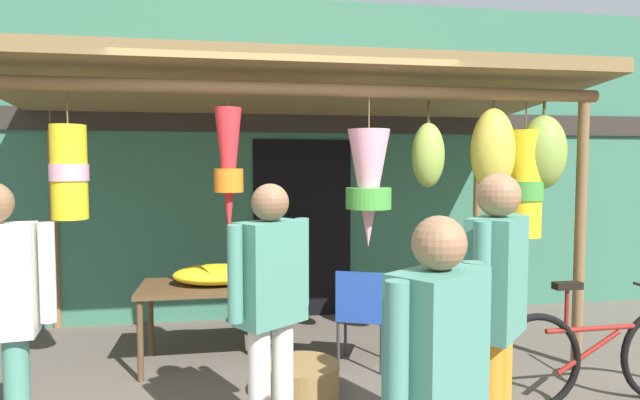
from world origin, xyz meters
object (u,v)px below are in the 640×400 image
(vendor_in_orange, at_px, (437,382))
(customer_foreground, at_px, (496,304))
(display_table, at_px, (212,293))
(parked_bicycle, at_px, (600,356))
(wicker_basket_by_table, at_px, (302,382))
(flower_heap_on_table, at_px, (219,274))
(folding_chair, at_px, (361,310))
(shopper_by_bananas, at_px, (271,297))

(vendor_in_orange, distance_m, customer_foreground, 0.92)
(display_table, relative_size, parked_bicycle, 0.69)
(vendor_in_orange, bearing_deg, wicker_basket_by_table, 97.89)
(flower_heap_on_table, height_order, customer_foreground, customer_foreground)
(flower_heap_on_table, height_order, folding_chair, flower_heap_on_table)
(flower_heap_on_table, relative_size, wicker_basket_by_table, 1.40)
(flower_heap_on_table, bearing_deg, display_table, -168.35)
(flower_heap_on_table, bearing_deg, wicker_basket_by_table, -55.76)
(folding_chair, xyz_separation_m, wicker_basket_by_table, (-0.58, -0.55, -0.36))
(vendor_in_orange, height_order, customer_foreground, customer_foreground)
(display_table, height_order, wicker_basket_by_table, display_table)
(folding_chair, bearing_deg, display_table, 165.59)
(folding_chair, relative_size, customer_foreground, 0.50)
(folding_chair, height_order, parked_bicycle, parked_bicycle)
(parked_bicycle, bearing_deg, flower_heap_on_table, 154.85)
(parked_bicycle, height_order, customer_foreground, customer_foreground)
(wicker_basket_by_table, distance_m, customer_foreground, 1.70)
(parked_bicycle, height_order, shopper_by_bananas, shopper_by_bananas)
(flower_heap_on_table, xyz_separation_m, folding_chair, (1.18, -0.33, -0.27))
(shopper_by_bananas, bearing_deg, parked_bicycle, 7.06)
(folding_chair, height_order, vendor_in_orange, vendor_in_orange)
(display_table, relative_size, shopper_by_bananas, 0.75)
(folding_chair, bearing_deg, flower_heap_on_table, 164.32)
(wicker_basket_by_table, relative_size, parked_bicycle, 0.31)
(flower_heap_on_table, relative_size, shopper_by_bananas, 0.47)
(parked_bicycle, relative_size, vendor_in_orange, 1.15)
(parked_bicycle, distance_m, customer_foreground, 1.62)
(shopper_by_bananas, bearing_deg, flower_heap_on_table, 101.54)
(wicker_basket_by_table, height_order, parked_bicycle, parked_bicycle)
(wicker_basket_by_table, xyz_separation_m, customer_foreground, (0.86, -1.20, 0.85))
(flower_heap_on_table, distance_m, shopper_by_bananas, 1.61)
(wicker_basket_by_table, xyz_separation_m, shopper_by_bananas, (-0.28, -0.69, 0.81))
(parked_bicycle, distance_m, shopper_by_bananas, 2.48)
(display_table, distance_m, wicker_basket_by_table, 1.19)
(flower_heap_on_table, distance_m, folding_chair, 1.25)
(folding_chair, bearing_deg, customer_foreground, -80.83)
(parked_bicycle, bearing_deg, customer_foreground, -147.18)
(display_table, xyz_separation_m, parked_bicycle, (2.77, -1.26, -0.27))
(display_table, bearing_deg, parked_bicycle, -24.45)
(folding_chair, bearing_deg, shopper_by_bananas, -124.77)
(wicker_basket_by_table, bearing_deg, customer_foreground, -54.27)
(vendor_in_orange, relative_size, customer_foreground, 0.91)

